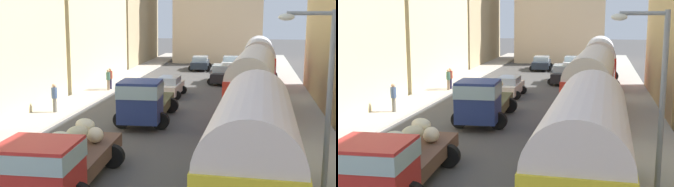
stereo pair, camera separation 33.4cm
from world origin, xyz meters
TOP-DOWN VIEW (x-y plane):
  - ground_plane at (0.00, 27.00)m, footprint 154.00×154.00m
  - sidewalk_left at (-7.25, 27.00)m, footprint 2.50×70.00m
  - sidewalk_right at (7.25, 27.00)m, footprint 2.50×70.00m
  - building_left_3 at (-10.60, 34.12)m, footprint 4.21×14.42m
  - building_left_4 at (-11.00, 49.25)m, footprint 5.50×14.56m
  - parked_bus_0 at (4.45, 9.50)m, footprint 3.41×8.26m
  - parked_bus_1 at (4.38, 22.39)m, footprint 3.53×9.73m
  - parked_bus_2 at (4.78, 34.23)m, footprint 3.41×9.12m
  - cargo_truck_0 at (-1.86, 10.12)m, footprint 3.33×6.77m
  - cargo_truck_1 at (-1.32, 19.96)m, footprint 3.17×6.78m
  - car_0 at (-1.55, 28.27)m, footprint 2.22×3.77m
  - car_1 at (-1.22, 44.19)m, footprint 2.45×4.41m
  - car_2 at (1.64, 35.23)m, footprint 2.14×4.22m
  - car_3 at (2.11, 43.38)m, footprint 2.39×3.63m
  - pedestrian_0 at (-6.50, 29.71)m, footprint 0.41×0.41m
  - pedestrian_2 at (-7.14, 21.17)m, footprint 0.43×0.43m
  - pedestrian_3 at (-6.48, 29.18)m, footprint 0.44×0.44m
  - streetlamp_near at (6.29, 9.78)m, footprint 1.56×0.28m

SIDE VIEW (x-z plane):
  - ground_plane at x=0.00m, z-range 0.00..0.00m
  - sidewalk_left at x=-7.25m, z-range 0.00..0.14m
  - sidewalk_right at x=7.25m, z-range 0.00..0.14m
  - car_0 at x=-1.55m, z-range 0.01..1.45m
  - car_1 at x=-1.22m, z-range 0.02..1.45m
  - car_3 at x=2.11m, z-range 0.01..1.57m
  - car_2 at x=1.64m, z-range 0.00..1.60m
  - pedestrian_3 at x=-6.48m, z-range 0.14..1.87m
  - pedestrian_0 at x=-6.50m, z-range 0.12..1.91m
  - pedestrian_2 at x=-7.14m, z-range 0.13..1.98m
  - cargo_truck_0 at x=-1.86m, z-range 0.09..2.26m
  - cargo_truck_1 at x=-1.32m, z-range 0.05..2.59m
  - parked_bus_0 at x=4.45m, z-range 0.19..4.10m
  - parked_bus_2 at x=4.78m, z-range 0.18..4.13m
  - parked_bus_1 at x=4.38m, z-range 0.20..4.14m
  - streetlamp_near at x=6.29m, z-range 0.59..6.62m
  - building_left_4 at x=-11.00m, z-range 0.02..12.02m
  - building_left_3 at x=-10.60m, z-range 0.00..12.11m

